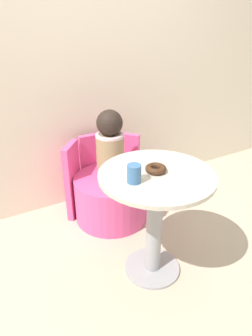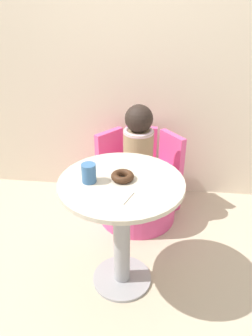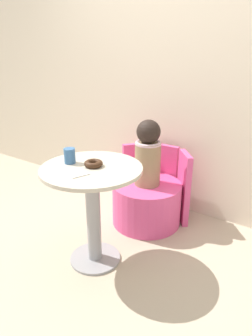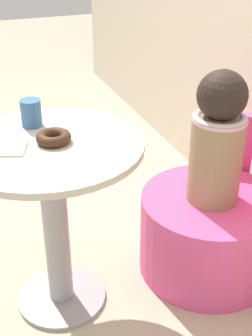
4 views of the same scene
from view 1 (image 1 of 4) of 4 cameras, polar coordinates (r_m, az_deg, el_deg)
name	(u,v)px [view 1 (image 1 of 4)]	position (r m, az deg, el deg)	size (l,w,h in m)	color
ground_plane	(155,268)	(2.17, 5.58, -18.45)	(12.00, 12.00, 0.00)	#B7A88E
back_wall	(81,64)	(2.55, -8.61, 18.95)	(6.00, 0.06, 2.40)	beige
round_table	(155,205)	(1.83, 5.60, -6.97)	(0.68, 0.68, 0.74)	#99999E
tub_chair	(111,198)	(2.52, -2.79, -5.65)	(0.61, 0.61, 0.37)	#E54C8C
booth_backrest	(98,171)	(2.64, -5.33, -0.66)	(0.71, 0.26, 0.64)	#E54C8C
child_figure	(110,146)	(2.30, -3.04, 4.15)	(0.22, 0.22, 0.56)	#937A56
donut	(156,169)	(1.73, 5.70, -0.14)	(0.12, 0.12, 0.04)	#3D2314
cup	(134,174)	(1.60, 1.55, -1.09)	(0.08, 0.08, 0.10)	#386699
paper_napkin	(172,183)	(1.63, 8.83, -2.83)	(0.15, 0.15, 0.01)	silver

